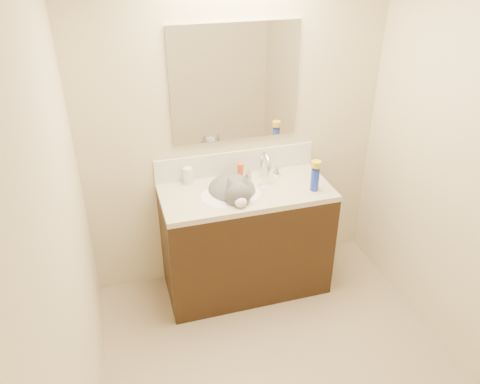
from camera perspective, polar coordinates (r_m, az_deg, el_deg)
room_shell at (r=2.17m, az=8.45°, el=2.51°), size 2.24×2.54×2.52m
vanity_cabinet at (r=3.51m, az=0.71°, el=-6.14°), size 1.20×0.55×0.82m
counter_slab at (r=3.28m, az=0.76°, el=-0.04°), size 1.20×0.55×0.04m
basin at (r=3.25m, az=-1.11°, el=-1.36°), size 0.45×0.36×0.14m
faucet at (r=3.40m, az=3.00°, el=3.04°), size 0.28×0.20×0.21m
cat at (r=3.26m, az=-0.82°, el=-0.15°), size 0.39×0.49×0.35m
backsplash at (r=3.45m, az=-0.52°, el=3.62°), size 1.20×0.02×0.18m
mirror at (r=3.24m, az=-0.56°, el=13.05°), size 0.90×0.02×0.80m
pill_bottle at (r=3.34m, az=-6.35°, el=1.96°), size 0.09×0.09×0.12m
pill_label at (r=3.35m, az=-6.33°, el=1.73°), size 0.08×0.08×0.04m
silver_jar at (r=3.40m, az=-1.53°, el=2.04°), size 0.06×0.06×0.06m
amber_bottle at (r=3.42m, az=0.06°, el=2.66°), size 0.04×0.04×0.11m
toothbrush at (r=3.32m, az=2.60°, el=0.81°), size 0.02×0.14×0.01m
toothbrush_head at (r=3.32m, az=2.60°, el=0.85°), size 0.02×0.03×0.02m
spray_can at (r=3.27m, az=9.11°, el=1.48°), size 0.07×0.07×0.16m
spray_cap at (r=3.22m, az=9.28°, el=3.37°), size 0.09×0.09×0.04m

